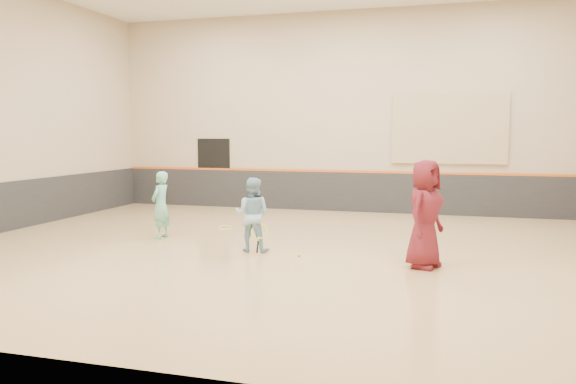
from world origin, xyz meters
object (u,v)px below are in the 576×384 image
(girl, at_px, (161,205))
(spare_racket, at_px, (225,225))
(young_man, at_px, (425,214))
(instructor, at_px, (252,214))

(girl, height_order, spare_racket, girl)
(young_man, distance_m, spare_racket, 5.80)
(instructor, height_order, spare_racket, instructor)
(young_man, relative_size, spare_racket, 2.64)
(instructor, height_order, young_man, young_man)
(girl, distance_m, instructor, 2.59)
(girl, height_order, instructor, girl)
(spare_racket, bearing_deg, instructor, -56.89)
(girl, xyz_separation_m, young_man, (5.86, -1.26, 0.20))
(girl, relative_size, spare_racket, 2.09)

